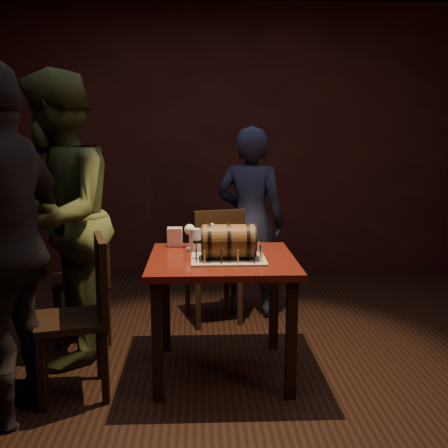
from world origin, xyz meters
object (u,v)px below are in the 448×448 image
(person_back, at_px, (251,222))
(person_left_rear, at_px, (57,219))
(person_left_front, at_px, (4,246))
(wine_glass_mid, at_px, (211,230))
(wine_glass_left, at_px, (190,231))
(wine_glass_right, at_px, (235,231))
(chair_back, at_px, (216,260))
(chair_left_front, at_px, (85,307))
(chair_left_rear, at_px, (92,270))
(pub_table, at_px, (222,275))
(barrel_cake, at_px, (228,241))
(pint_of_ale, at_px, (196,241))

(person_back, xyz_separation_m, person_left_rear, (-1.35, -0.87, 0.18))
(person_back, distance_m, person_left_front, 2.17)
(wine_glass_mid, bearing_deg, wine_glass_left, -166.13)
(wine_glass_left, bearing_deg, wine_glass_right, -5.10)
(chair_back, bearing_deg, chair_left_front, -124.54)
(chair_left_rear, xyz_separation_m, chair_left_front, (0.12, -0.87, 0.00))
(chair_back, relative_size, chair_left_front, 1.00)
(chair_back, bearing_deg, pub_table, -89.24)
(chair_left_rear, bearing_deg, chair_back, 16.87)
(chair_left_front, bearing_deg, wine_glass_left, 42.47)
(person_back, bearing_deg, barrel_cake, 97.28)
(wine_glass_mid, bearing_deg, chair_back, 85.01)
(wine_glass_left, distance_m, chair_left_front, 0.88)
(barrel_cake, relative_size, chair_left_rear, 0.41)
(wine_glass_mid, distance_m, pint_of_ale, 0.19)
(chair_back, height_order, person_left_rear, person_left_rear)
(pub_table, relative_size, pint_of_ale, 6.00)
(wine_glass_right, xyz_separation_m, person_left_front, (-1.25, -0.76, 0.07))
(pint_of_ale, bearing_deg, pub_table, -46.80)
(pint_of_ale, distance_m, person_left_rear, 0.92)
(wine_glass_mid, height_order, chair_left_front, chair_left_front)
(pub_table, bearing_deg, person_left_front, -156.55)
(chair_back, bearing_deg, wine_glass_right, -80.02)
(chair_left_front, height_order, person_back, person_back)
(wine_glass_left, height_order, person_left_front, person_left_front)
(wine_glass_left, xyz_separation_m, person_left_front, (-0.95, -0.79, 0.07))
(person_left_rear, xyz_separation_m, person_left_front, (-0.09, -0.75, -0.02))
(wine_glass_right, distance_m, chair_back, 0.73)
(chair_left_front, xyz_separation_m, person_left_rear, (-0.26, 0.51, 0.43))
(person_left_rear, bearing_deg, chair_left_rear, 157.03)
(wine_glass_left, bearing_deg, pub_table, -55.05)
(chair_back, relative_size, chair_left_rear, 1.00)
(pint_of_ale, bearing_deg, wine_glass_mid, 56.06)
(pint_of_ale, xyz_separation_m, person_left_rear, (-0.90, 0.08, 0.13))
(pub_table, distance_m, chair_back, 0.90)
(chair_left_rear, xyz_separation_m, person_left_rear, (-0.14, -0.36, 0.43))
(chair_left_front, distance_m, person_back, 1.78)
(wine_glass_mid, height_order, wine_glass_right, same)
(wine_glass_mid, relative_size, wine_glass_right, 1.00)
(wine_glass_mid, bearing_deg, chair_left_rear, 161.52)
(pint_of_ale, relative_size, chair_left_rear, 0.16)
(chair_left_rear, relative_size, person_left_rear, 0.49)
(pint_of_ale, bearing_deg, person_left_front, -145.67)
(wine_glass_right, height_order, pint_of_ale, wine_glass_right)
(barrel_cake, height_order, person_back, person_back)
(chair_left_front, bearing_deg, person_back, 51.91)
(pub_table, xyz_separation_m, chair_left_front, (-0.80, -0.26, -0.12))
(person_left_rear, bearing_deg, pub_table, 74.74)
(wine_glass_mid, height_order, pint_of_ale, wine_glass_mid)
(chair_back, bearing_deg, wine_glass_left, -107.73)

